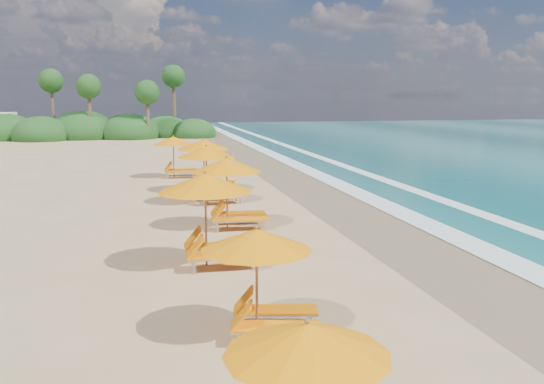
{
  "coord_description": "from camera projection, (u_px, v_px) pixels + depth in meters",
  "views": [
    {
      "loc": [
        -4.43,
        -19.91,
        4.64
      ],
      "look_at": [
        0.0,
        0.0,
        1.2
      ],
      "focal_mm": 37.8,
      "sensor_mm": 36.0,
      "label": 1
    }
  ],
  "objects": [
    {
      "name": "station_1",
      "position": [
        266.0,
        274.0,
        11.05
      ],
      "size": [
        2.67,
        2.57,
        2.2
      ],
      "rotation": [
        0.0,
        0.0,
        -0.21
      ],
      "color": "olive",
      "rests_on": "ground"
    },
    {
      "name": "surf_foam",
      "position": [
        439.0,
        215.0,
        22.31
      ],
      "size": [
        4.0,
        160.0,
        0.01
      ],
      "color": "white",
      "rests_on": "ground"
    },
    {
      "name": "station_6",
      "position": [
        177.0,
        154.0,
        32.79
      ],
      "size": [
        2.59,
        2.39,
        2.41
      ],
      "rotation": [
        0.0,
        0.0,
        -0.01
      ],
      "color": "olive",
      "rests_on": "ground"
    },
    {
      "name": "ground",
      "position": [
        272.0,
        224.0,
        20.88
      ],
      "size": [
        160.0,
        160.0,
        0.0
      ],
      "primitive_type": "plane",
      "color": "tan",
      "rests_on": "ground"
    },
    {
      "name": "wet_sand",
      "position": [
        375.0,
        219.0,
        21.74
      ],
      "size": [
        4.0,
        160.0,
        0.01
      ],
      "primitive_type": "cube",
      "color": "#85704F",
      "rests_on": "ground"
    },
    {
      "name": "station_5",
      "position": [
        208.0,
        161.0,
        27.91
      ],
      "size": [
        3.27,
        3.16,
        2.62
      ],
      "rotation": [
        0.0,
        0.0,
        -0.27
      ],
      "color": "olive",
      "rests_on": "ground"
    },
    {
      "name": "station_3",
      "position": [
        232.0,
        188.0,
        20.2
      ],
      "size": [
        2.9,
        2.71,
        2.56
      ],
      "rotation": [
        0.0,
        0.0,
        -0.08
      ],
      "color": "olive",
      "rests_on": "ground"
    },
    {
      "name": "station_4",
      "position": [
        211.0,
        170.0,
        24.85
      ],
      "size": [
        3.12,
        3.0,
        2.57
      ],
      "rotation": [
        0.0,
        0.0,
        0.21
      ],
      "color": "olive",
      "rests_on": "ground"
    },
    {
      "name": "station_2",
      "position": [
        213.0,
        212.0,
        15.65
      ],
      "size": [
        2.88,
        2.66,
        2.65
      ],
      "rotation": [
        0.0,
        0.0,
        -0.02
      ],
      "color": "olive",
      "rests_on": "ground"
    },
    {
      "name": "treeline",
      "position": [
        93.0,
        129.0,
        62.39
      ],
      "size": [
        25.8,
        8.8,
        9.74
      ],
      "color": "#163D14",
      "rests_on": "ground"
    }
  ]
}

